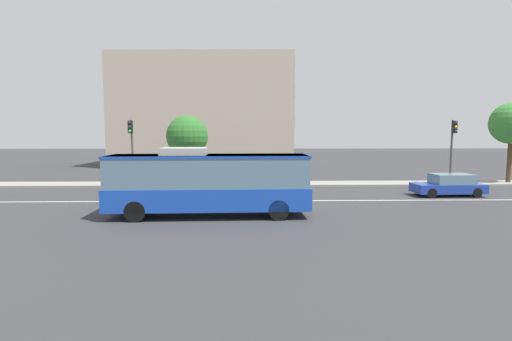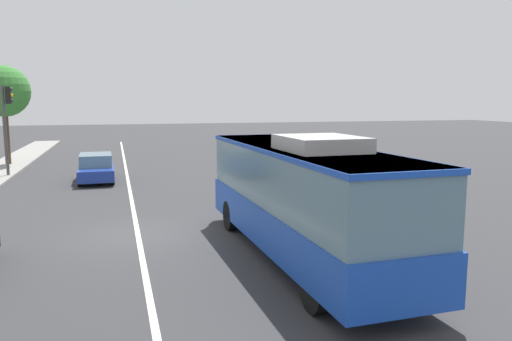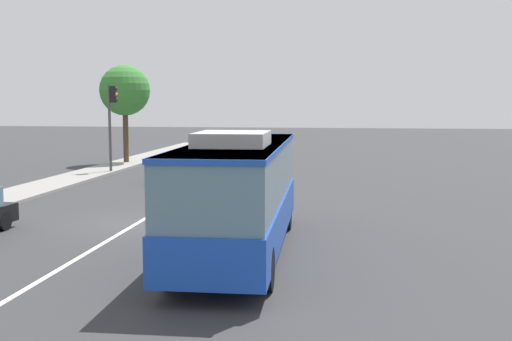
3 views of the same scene
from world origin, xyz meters
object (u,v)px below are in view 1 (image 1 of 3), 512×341
Objects in this scene: sedan_blue at (449,185)px; street_tree_kerbside_centre at (512,124)px; traffic_light_mid_block at (453,141)px; sedan_black at (229,180)px; street_tree_kerbside_left at (187,137)px; transit_bus at (208,181)px; traffic_light_near_corner at (131,141)px.

sedan_blue is 10.89m from street_tree_kerbside_centre.
sedan_black is at bearing -87.28° from traffic_light_mid_block.
street_tree_kerbside_centre reaches higher than traffic_light_mid_block.
street_tree_kerbside_left reaches higher than sedan_black.
sedan_black is (0.57, 9.06, -1.09)m from transit_bus.
street_tree_kerbside_centre reaches higher than traffic_light_near_corner.
sedan_black is at bearing -13.41° from sedan_blue.
sedan_black is 17.85m from traffic_light_mid_block.
sedan_blue is at bearing 80.61° from traffic_light_near_corner.
street_tree_kerbside_left is at bearing -97.51° from traffic_light_mid_block.
sedan_blue is at bearing -144.05° from street_tree_kerbside_centre.
street_tree_kerbside_centre is at bearing -1.62° from street_tree_kerbside_left.
traffic_light_near_corner is at bearing -92.98° from traffic_light_mid_block.
traffic_light_mid_block is 0.92× the size of street_tree_kerbside_left.
street_tree_kerbside_centre is at bearing 99.66° from traffic_light_mid_block.
street_tree_kerbside_centre is at bearing 25.12° from transit_bus.
transit_bus is 1.93× the size of traffic_light_mid_block.
sedan_blue is at bearing 170.37° from sedan_black.
sedan_blue is 0.99× the size of sedan_black.
street_tree_kerbside_left is (-2.95, 12.52, 2.09)m from transit_bus.
traffic_light_near_corner is 0.78× the size of street_tree_kerbside_centre.
traffic_light_near_corner reaches higher than sedan_black.
traffic_light_near_corner and traffic_light_mid_block have the same top height.
traffic_light_near_corner is at bearing -11.11° from sedan_black.
transit_bus reaches higher than sedan_blue.
sedan_blue and sedan_black have the same top height.
street_tree_kerbside_left reaches higher than traffic_light_near_corner.
street_tree_kerbside_centre is (22.98, 2.71, 4.22)m from sedan_black.
traffic_light_mid_block is 5.72m from street_tree_kerbside_centre.
traffic_light_near_corner reaches higher than sedan_blue.
traffic_light_near_corner is 4.40m from street_tree_kerbside_left.
traffic_light_near_corner is 30.63m from street_tree_kerbside_centre.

